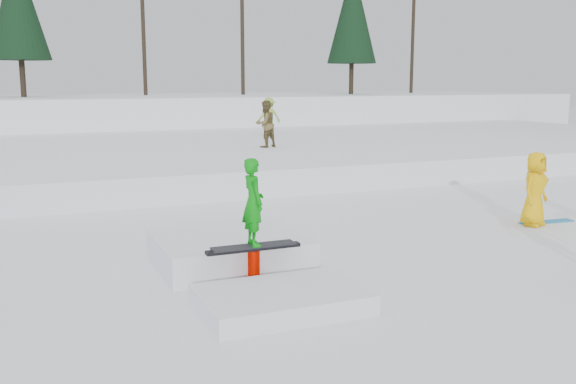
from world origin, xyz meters
name	(u,v)px	position (x,y,z in m)	size (l,w,h in m)	color
ground	(306,274)	(0.00, 0.00, 0.00)	(120.00, 120.00, 0.00)	white
snow_berm	(98,116)	(0.00, 30.00, 1.20)	(60.00, 14.00, 2.40)	white
snow_midrise	(140,154)	(0.00, 16.00, 0.40)	(50.00, 18.00, 0.80)	white
treeline	(204,9)	(6.18, 28.28, 7.45)	(40.24, 4.22, 10.50)	black
walker_olive	(265,124)	(4.22, 13.00, 1.69)	(0.86, 0.67, 1.77)	brown
walker_ygreen	(269,117)	(6.25, 17.89, 1.67)	(1.12, 0.64, 1.73)	#84AF37
spectator_yellow	(535,189)	(6.42, 1.41, 0.86)	(0.84, 0.55, 1.72)	#F9BA06
loose_board_teal	(546,222)	(6.97, 1.53, 0.01)	(1.40, 0.28, 0.03)	teal
jib_rail_feature	(242,259)	(-1.05, 0.35, 0.30)	(2.60, 4.40, 2.11)	white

